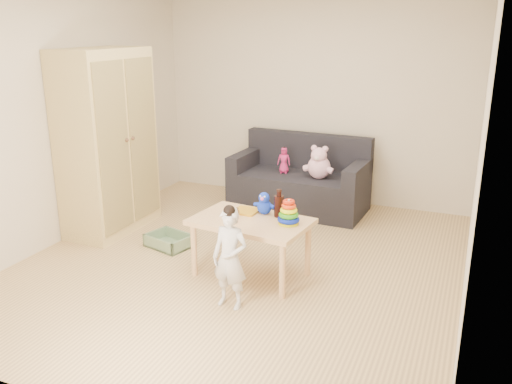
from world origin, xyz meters
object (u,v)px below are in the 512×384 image
at_px(wardrobe, 107,142).
at_px(toddler, 230,260).
at_px(sofa, 299,192).
at_px(play_table, 251,247).

relative_size(wardrobe, toddler, 2.40).
bearing_deg(sofa, wardrobe, -137.99).
relative_size(play_table, toddler, 1.25).
relative_size(sofa, toddler, 1.97).
xyz_separation_m(wardrobe, sofa, (1.72, 1.41, -0.76)).
height_order(play_table, toddler, toddler).
bearing_deg(play_table, sofa, 95.40).
relative_size(sofa, play_table, 1.58).
height_order(wardrobe, toddler, wardrobe).
distance_m(wardrobe, play_table, 2.10).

